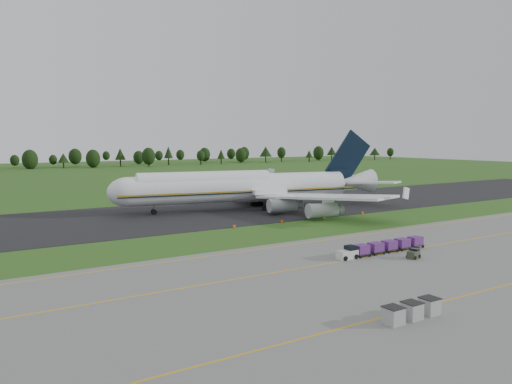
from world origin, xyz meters
TOP-DOWN VIEW (x-y plane):
  - ground at (0.00, 0.00)m, footprint 600.00×600.00m
  - apron at (0.00, -34.00)m, footprint 300.00×52.00m
  - taxiway at (0.00, 28.00)m, footprint 300.00×40.00m
  - apron_markings at (0.00, -26.98)m, footprint 300.00×30.20m
  - tree_line at (-5.90, 220.97)m, footprint 525.27×20.99m
  - aircraft at (14.29, 27.48)m, footprint 66.57×63.63m
  - baggage_train at (7.53, -21.37)m, footprint 16.09×1.71m
  - utility_cart at (9.03, -25.95)m, footprint 2.12×1.59m
  - uld_row at (-9.45, -41.67)m, footprint 6.40×1.60m
  - edge_markers at (15.72, 7.50)m, footprint 32.50×0.30m

SIDE VIEW (x-z plane):
  - ground at x=0.00m, z-range 0.00..0.00m
  - apron at x=0.00m, z-range 0.00..0.06m
  - taxiway at x=0.00m, z-range 0.00..0.08m
  - apron_markings at x=0.00m, z-range 0.06..0.07m
  - edge_markers at x=15.72m, z-range -0.03..0.57m
  - utility_cart at x=9.03m, z-range 0.05..1.09m
  - uld_row at x=-9.45m, z-range 0.06..1.65m
  - baggage_train at x=7.53m, z-range 0.12..1.76m
  - aircraft at x=14.29m, z-range -3.99..14.63m
  - tree_line at x=-5.90m, z-range 0.25..12.04m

